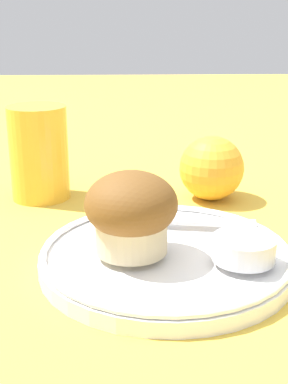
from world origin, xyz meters
TOP-DOWN VIEW (x-y plane):
  - ground_plane at (0.00, 0.00)m, footprint 3.00×3.00m
  - plate at (-0.01, -0.03)m, footprint 0.23×0.23m
  - muffin at (-0.04, -0.03)m, footprint 0.08×0.08m
  - cream_ramekin at (0.05, -0.05)m, footprint 0.05×0.05m
  - berry_pair at (-0.05, 0.02)m, footprint 0.03×0.01m
  - butter_knife at (-0.00, 0.03)m, footprint 0.16×0.04m
  - orange_fruit at (0.06, 0.16)m, footprint 0.08×0.08m
  - juice_glass at (-0.15, 0.17)m, footprint 0.07×0.07m

SIDE VIEW (x-z plane):
  - ground_plane at x=0.00m, z-range 0.00..0.00m
  - plate at x=-0.01m, z-range 0.00..0.02m
  - butter_knife at x=0.00m, z-range 0.02..0.02m
  - berry_pair at x=-0.05m, z-range 0.02..0.03m
  - cream_ramekin at x=0.05m, z-range 0.02..0.04m
  - orange_fruit at x=0.06m, z-range 0.00..0.08m
  - muffin at x=-0.04m, z-range 0.02..0.09m
  - juice_glass at x=-0.15m, z-range 0.00..0.11m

